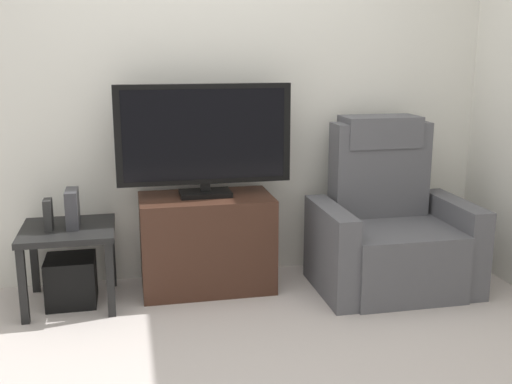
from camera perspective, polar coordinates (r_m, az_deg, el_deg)
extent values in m
plane|color=#BCB2AD|center=(3.32, -0.69, -13.95)|extent=(6.40, 6.40, 0.00)
cube|color=silver|center=(4.07, -3.93, 10.16)|extent=(6.40, 0.06, 2.60)
cube|color=#3D2319|center=(3.96, -4.58, -4.68)|extent=(0.83, 0.46, 0.61)
cube|color=black|center=(3.71, -4.16, -3.93)|extent=(0.76, 0.02, 0.02)
cube|color=black|center=(3.75, -4.28, -3.20)|extent=(0.34, 0.11, 0.04)
cube|color=black|center=(3.89, -4.71, -0.12)|extent=(0.32, 0.20, 0.03)
cube|color=black|center=(3.88, -4.72, 0.45)|extent=(0.06, 0.04, 0.05)
cube|color=black|center=(3.82, -4.82, 5.34)|extent=(1.08, 0.05, 0.62)
cube|color=black|center=(3.79, -4.77, 5.28)|extent=(1.00, 0.01, 0.56)
cube|color=#515156|center=(4.06, 12.51, -5.86)|extent=(0.70, 0.72, 0.42)
cube|color=#515156|center=(4.16, 11.34, 2.09)|extent=(0.64, 0.20, 0.62)
cube|color=#515156|center=(4.14, 11.39, 5.54)|extent=(0.50, 0.26, 0.20)
cube|color=#515156|center=(3.89, 6.89, -5.42)|extent=(0.14, 0.68, 0.56)
cube|color=#515156|center=(4.23, 17.76, -4.43)|extent=(0.14, 0.68, 0.56)
cube|color=black|center=(3.82, -17.03, -3.42)|extent=(0.54, 0.54, 0.04)
cube|color=black|center=(3.70, -20.78, -8.16)|extent=(0.04, 0.04, 0.44)
cube|color=black|center=(3.65, -13.32, -7.91)|extent=(0.04, 0.04, 0.44)
cube|color=black|center=(4.14, -19.84, -5.80)|extent=(0.04, 0.04, 0.44)
cube|color=black|center=(4.10, -13.22, -5.54)|extent=(0.04, 0.04, 0.44)
cube|color=black|center=(3.92, -16.72, -7.84)|extent=(0.29, 0.29, 0.29)
cube|color=#262626|center=(3.78, -18.67, -1.99)|extent=(0.05, 0.10, 0.18)
cube|color=#333338|center=(3.79, -16.63, -1.47)|extent=(0.07, 0.20, 0.22)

